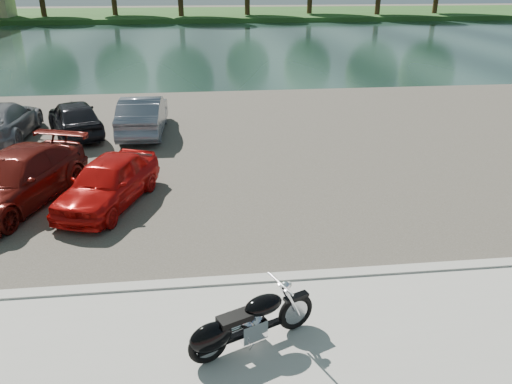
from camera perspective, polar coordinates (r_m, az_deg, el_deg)
ground at (r=8.74m, az=2.78°, el=-17.63°), size 200.00×200.00×0.00m
kerb at (r=10.27m, az=0.99°, el=-10.01°), size 60.00×0.30×0.14m
parking_lot at (r=18.42m, az=-2.67°, el=5.47°), size 60.00×18.00×0.04m
river at (r=46.84m, az=-5.34°, el=16.50°), size 120.00×40.00×0.00m
far_bank at (r=78.67m, az=-6.07°, el=19.55°), size 120.00×24.00×0.60m
motorcycle at (r=8.33m, az=-1.62°, el=-15.01°), size 2.21×1.15×1.05m
car_3 at (r=14.71m, az=-25.82°, el=1.28°), size 3.49×5.27×1.42m
car_4 at (r=13.81m, az=-16.55°, el=1.12°), size 2.76×4.16×1.32m
car_7 at (r=21.00m, az=-27.08°, el=7.24°), size 2.05×4.88×1.40m
car_8 at (r=20.44m, az=-20.02°, el=7.99°), size 3.01×4.38×1.38m
car_9 at (r=19.99m, az=-12.78°, el=8.62°), size 1.65×4.48×1.46m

